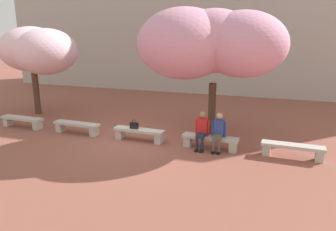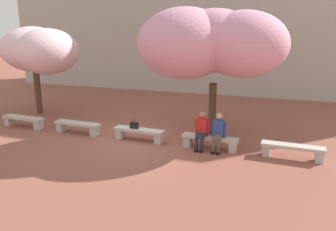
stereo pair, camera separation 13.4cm
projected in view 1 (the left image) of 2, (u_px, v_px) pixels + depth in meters
ground_plane at (139, 140)px, 12.15m from camera, size 100.00×100.00×0.00m
building_facade at (208, 8)px, 21.56m from camera, size 28.00×4.00×10.79m
stone_bench_west_end at (22, 120)px, 13.72m from camera, size 1.95×0.51×0.45m
stone_bench_near_west at (77, 126)px, 12.89m from camera, size 1.95×0.51×0.45m
stone_bench_center at (139, 133)px, 12.07m from camera, size 1.95×0.51×0.45m
stone_bench_near_east at (210, 140)px, 11.25m from camera, size 1.95×0.51×0.45m
stone_bench_east_end at (293, 149)px, 10.43m from camera, size 1.95×0.51×0.45m
person_seated_left at (202, 129)px, 11.19m from camera, size 0.51×0.68×1.29m
person_seated_right at (219, 130)px, 11.02m from camera, size 0.51×0.68×1.29m
handbag at (134, 125)px, 12.06m from camera, size 0.30×0.15×0.34m
cherry_tree_main at (209, 43)px, 12.05m from camera, size 5.49×3.89×4.81m
cherry_tree_secondary at (35, 50)px, 15.27m from camera, size 4.23×3.15×4.15m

